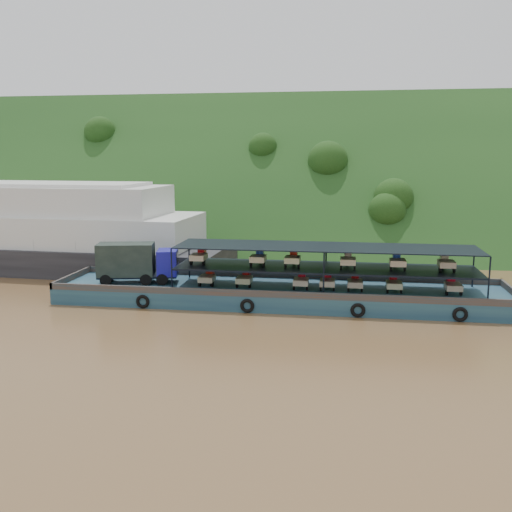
# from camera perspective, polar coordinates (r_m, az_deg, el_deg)

# --- Properties ---
(ground) EXTENTS (160.00, 160.00, 0.00)m
(ground) POSITION_cam_1_polar(r_m,az_deg,el_deg) (44.68, 1.96, -4.78)
(ground) COLOR brown
(ground) RESTS_ON ground
(hillside) EXTENTS (140.00, 39.60, 39.60)m
(hillside) POSITION_cam_1_polar(r_m,az_deg,el_deg) (79.87, 5.03, 1.82)
(hillside) COLOR #163914
(hillside) RESTS_ON ground
(cargo_barge) EXTENTS (35.00, 7.18, 4.54)m
(cargo_barge) POSITION_cam_1_polar(r_m,az_deg,el_deg) (44.98, 1.40, -3.22)
(cargo_barge) COLOR #16324D
(cargo_barge) RESTS_ON ground
(passenger_ferry) EXTENTS (43.50, 12.87, 8.71)m
(passenger_ferry) POSITION_cam_1_polar(r_m,az_deg,el_deg) (63.50, -22.33, 2.39)
(passenger_ferry) COLOR black
(passenger_ferry) RESTS_ON ground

